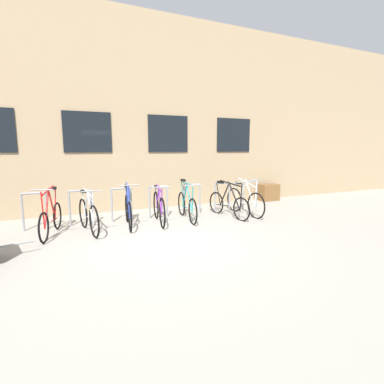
# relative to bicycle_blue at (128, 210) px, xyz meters

# --- Properties ---
(ground_plane) EXTENTS (42.00, 42.00, 0.00)m
(ground_plane) POSITION_rel_bicycle_blue_xyz_m (0.47, -1.39, -0.39)
(ground_plane) COLOR #9E998E
(storefront_building) EXTENTS (28.00, 7.87, 5.91)m
(storefront_building) POSITION_rel_bicycle_blue_xyz_m (0.47, 5.73, 2.56)
(storefront_building) COLOR tan
(storefront_building) RESTS_ON ground
(bike_rack) EXTENTS (6.55, 0.05, 0.89)m
(bike_rack) POSITION_rel_bicycle_blue_xyz_m (0.93, 0.51, 0.14)
(bike_rack) COLOR gray
(bike_rack) RESTS_ON ground
(bicycle_blue) EXTENTS (0.44, 1.69, 1.10)m
(bicycle_blue) POSITION_rel_bicycle_blue_xyz_m (0.00, 0.00, 0.00)
(bicycle_blue) COLOR black
(bicycle_blue) RESTS_ON ground
(bicycle_white) EXTENTS (0.44, 1.75, 1.09)m
(bicycle_white) POSITION_rel_bicycle_blue_xyz_m (3.32, -0.10, -0.00)
(bicycle_white) COLOR black
(bicycle_white) RESTS_ON ground
(bicycle_silver) EXTENTS (0.47, 1.68, 1.03)m
(bicycle_silver) POSITION_rel_bicycle_blue_xyz_m (-0.94, -0.15, -0.01)
(bicycle_silver) COLOR black
(bicycle_silver) RESTS_ON ground
(bicycle_purple) EXTENTS (0.44, 1.75, 1.01)m
(bicycle_purple) POSITION_rel_bicycle_blue_xyz_m (0.79, 0.01, 0.00)
(bicycle_purple) COLOR black
(bicycle_purple) RESTS_ON ground
(bicycle_red) EXTENTS (0.52, 1.68, 1.11)m
(bicycle_red) POSITION_rel_bicycle_blue_xyz_m (-1.71, -0.05, -0.02)
(bicycle_red) COLOR black
(bicycle_red) RESTS_ON ground
(bicycle_black) EXTENTS (0.45, 1.73, 1.05)m
(bicycle_black) POSITION_rel_bicycle_blue_xyz_m (2.75, -0.14, -0.02)
(bicycle_black) COLOR black
(bicycle_black) RESTS_ON ground
(bicycle_teal) EXTENTS (0.44, 1.75, 1.07)m
(bicycle_teal) POSITION_rel_bicycle_blue_xyz_m (1.58, 0.05, -0.01)
(bicycle_teal) COLOR black
(bicycle_teal) RESTS_ON ground
(planter_box) EXTENTS (0.70, 0.44, 0.60)m
(planter_box) POSITION_rel_bicycle_blue_xyz_m (5.41, 1.46, -0.09)
(planter_box) COLOR brown
(planter_box) RESTS_ON ground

